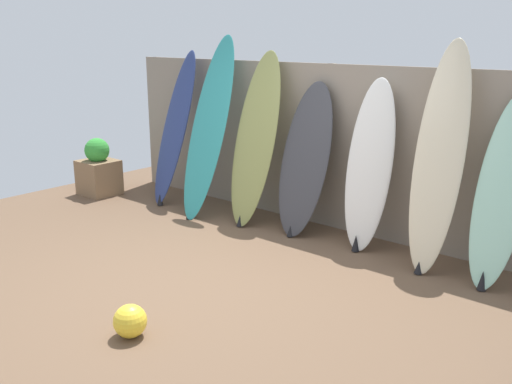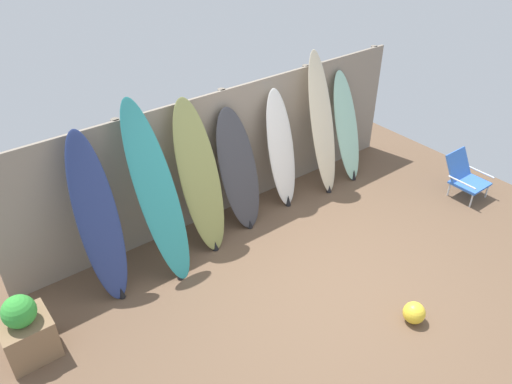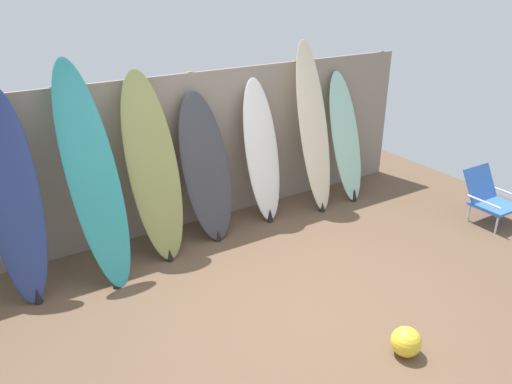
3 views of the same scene
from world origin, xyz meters
TOP-DOWN VIEW (x-y plane):
  - ground at (0.00, 0.00)m, footprint 7.68×7.68m
  - fence_back at (-0.00, 2.01)m, footprint 6.08×0.11m
  - surfboard_navy_0 at (-2.00, 1.55)m, footprint 0.52×0.74m
  - surfboard_teal_1 at (-1.31, 1.47)m, footprint 0.57×0.88m
  - surfboard_olive_2 at (-0.68, 1.57)m, footprint 0.57×0.66m
  - surfboard_charcoal_3 at (-0.04, 1.65)m, footprint 0.60×0.59m
  - surfboard_white_4 at (0.72, 1.68)m, footprint 0.51×0.50m
  - surfboard_cream_5 at (1.44, 1.63)m, footprint 0.50×0.63m
  - surfboard_seafoam_6 at (2.00, 1.65)m, footprint 0.44×0.61m
  - beach_chair at (2.99, 0.14)m, footprint 0.50×0.58m
  - planter_box at (-3.05, 1.09)m, footprint 0.48×0.44m
  - beach_ball at (0.36, -1.01)m, footprint 0.24×0.24m

SIDE VIEW (x-z plane):
  - ground at x=0.00m, z-range 0.00..0.00m
  - beach_ball at x=0.36m, z-range 0.00..0.24m
  - beach_chair at x=2.99m, z-range 0.01..0.64m
  - planter_box at x=-3.05m, z-range -0.05..0.71m
  - surfboard_charcoal_3 at x=-0.04m, z-range -0.01..1.62m
  - surfboard_seafoam_6 at x=2.00m, z-range -0.02..1.63m
  - surfboard_white_4 at x=0.72m, z-range -0.01..1.69m
  - fence_back at x=0.00m, z-range 0.00..1.80m
  - surfboard_navy_0 at x=-2.00m, z-range -0.01..1.91m
  - surfboard_olive_2 at x=-0.68m, z-range -0.01..1.93m
  - surfboard_cream_5 at x=1.44m, z-range -0.01..2.07m
  - surfboard_teal_1 at x=-1.31m, z-range -0.01..2.09m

